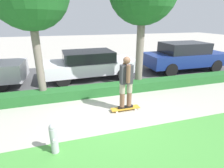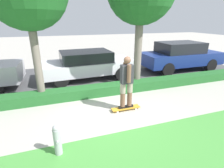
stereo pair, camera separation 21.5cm
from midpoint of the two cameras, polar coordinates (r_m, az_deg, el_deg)
The scene contains 8 objects.
ground_plane at distance 5.68m, azimuth -1.13°, elevation -9.64°, with size 60.00×60.00×0.00m, color #ADA89E.
street_asphalt at distance 9.45m, azimuth -8.88°, elevation 2.65°, with size 18.07×5.00×0.01m.
hedge_row at distance 6.98m, azimuth -5.12°, elevation -2.02°, with size 18.07×0.60×0.38m.
skateboard at distance 5.86m, azimuth 3.47°, elevation -7.82°, with size 0.96×0.24×0.09m.
skater_person at distance 5.49m, azimuth 3.67°, elevation 0.77°, with size 0.50×0.44×1.71m.
parked_car_middle at distance 8.92m, azimuth -8.53°, elevation 6.50°, with size 4.69×2.11×1.38m.
parked_car_rear at distance 11.09m, azimuth 20.90°, elevation 8.69°, with size 4.72×1.97×1.62m.
fire_hydrant at distance 4.19m, azimuth -18.88°, elevation -16.88°, with size 0.17×0.27×0.75m.
Camera 2 is at (-1.57, -4.66, 2.84)m, focal length 28.00 mm.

